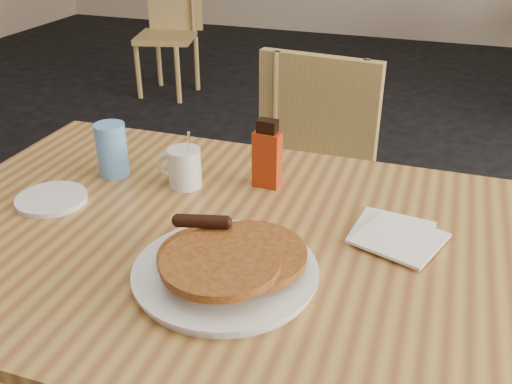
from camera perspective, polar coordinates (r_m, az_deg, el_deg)
main_table at (r=1.13m, az=-2.74°, el=-6.01°), size 1.34×0.92×0.75m
chair_main_far at (r=1.86m, az=5.22°, el=1.95°), size 0.44×0.44×0.89m
chair_wall_extra at (r=4.26m, az=-8.58°, el=16.54°), size 0.47×0.48×0.86m
pancake_plate at (r=0.99m, az=-3.00°, el=-7.31°), size 0.32×0.32×0.09m
coffee_mug at (r=1.28m, az=-7.26°, el=2.53°), size 0.11×0.07×0.14m
syrup_bottle at (r=1.26m, az=1.13°, el=3.65°), size 0.06×0.04×0.16m
napkin_stack at (r=1.13m, az=13.81°, el=-4.23°), size 0.19×0.20×0.01m
blue_tumbler at (r=1.36m, az=-14.22°, el=4.14°), size 0.08×0.08×0.12m
side_saucer at (r=1.30m, az=-19.76°, el=-0.67°), size 0.18×0.18×0.01m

